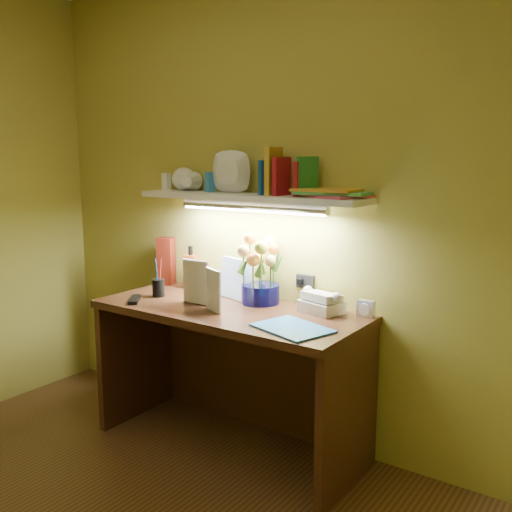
{
  "coord_description": "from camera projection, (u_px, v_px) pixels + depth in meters",
  "views": [
    {
      "loc": [
        1.72,
        -1.01,
        1.5
      ],
      "look_at": [
        0.07,
        1.35,
        1.0
      ],
      "focal_mm": 40.0,
      "sensor_mm": 36.0,
      "label": 1
    }
  ],
  "objects": [
    {
      "name": "desk",
      "position": [
        229.0,
        378.0,
        2.95
      ],
      "size": [
        1.4,
        0.6,
        0.75
      ],
      "primitive_type": "cube",
      "color": "#35190E",
      "rests_on": "ground"
    },
    {
      "name": "flower_bouquet",
      "position": [
        260.0,
        270.0,
        2.95
      ],
      "size": [
        0.29,
        0.29,
        0.35
      ],
      "primitive_type": null,
      "rotation": [
        0.0,
        0.0,
        0.38
      ],
      "color": "#050633",
      "rests_on": "desk"
    },
    {
      "name": "telephone",
      "position": [
        322.0,
        301.0,
        2.79
      ],
      "size": [
        0.23,
        0.19,
        0.12
      ],
      "primitive_type": null,
      "rotation": [
        0.0,
        0.0,
        -0.24
      ],
      "color": "beige",
      "rests_on": "desk"
    },
    {
      "name": "desk_clock",
      "position": [
        366.0,
        308.0,
        2.72
      ],
      "size": [
        0.08,
        0.04,
        0.08
      ],
      "primitive_type": "cube",
      "rotation": [
        0.0,
        0.0,
        0.01
      ],
      "color": "silver",
      "rests_on": "desk"
    },
    {
      "name": "whisky_bottle",
      "position": [
        191.0,
        267.0,
        3.3
      ],
      "size": [
        0.08,
        0.08,
        0.25
      ],
      "primitive_type": null,
      "rotation": [
        0.0,
        0.0,
        0.33
      ],
      "color": "#AC4813",
      "rests_on": "desk"
    },
    {
      "name": "whisky_box",
      "position": [
        166.0,
        261.0,
        3.41
      ],
      "size": [
        0.12,
        0.12,
        0.28
      ],
      "primitive_type": "cube",
      "rotation": [
        0.0,
        0.0,
        0.4
      ],
      "color": "#501309",
      "rests_on": "desk"
    },
    {
      "name": "pen_cup",
      "position": [
        158.0,
        282.0,
        3.11
      ],
      "size": [
        0.07,
        0.07,
        0.16
      ],
      "primitive_type": "cylinder",
      "rotation": [
        0.0,
        0.0,
        -0.07
      ],
      "color": "black",
      "rests_on": "desk"
    },
    {
      "name": "art_card",
      "position": [
        235.0,
        279.0,
        3.07
      ],
      "size": [
        0.22,
        0.1,
        0.22
      ],
      "primitive_type": null,
      "rotation": [
        0.0,
        0.0,
        -0.28
      ],
      "color": "white",
      "rests_on": "desk"
    },
    {
      "name": "tv_remote",
      "position": [
        135.0,
        299.0,
        3.02
      ],
      "size": [
        0.14,
        0.16,
        0.02
      ],
      "primitive_type": "cube",
      "rotation": [
        0.0,
        0.0,
        0.68
      ],
      "color": "black",
      "rests_on": "desk"
    },
    {
      "name": "blue_folder",
      "position": [
        292.0,
        328.0,
        2.53
      ],
      "size": [
        0.38,
        0.33,
        0.01
      ],
      "primitive_type": "cube",
      "rotation": [
        0.0,
        0.0,
        -0.3
      ],
      "color": "#3183C9",
      "rests_on": "desk"
    },
    {
      "name": "desk_book_a",
      "position": [
        183.0,
        280.0,
        2.99
      ],
      "size": [
        0.17,
        0.03,
        0.23
      ],
      "primitive_type": "imported",
      "rotation": [
        0.0,
        0.0,
        -0.04
      ],
      "color": "silver",
      "rests_on": "desk"
    },
    {
      "name": "desk_book_b",
      "position": [
        207.0,
        287.0,
        2.87
      ],
      "size": [
        0.15,
        0.08,
        0.21
      ],
      "primitive_type": "imported",
      "rotation": [
        0.0,
        0.0,
        -0.46
      ],
      "color": "white",
      "rests_on": "desk"
    },
    {
      "name": "wall_shelf",
      "position": [
        250.0,
        190.0,
        2.93
      ],
      "size": [
        1.3,
        0.33,
        0.27
      ],
      "color": "white",
      "rests_on": "ground"
    }
  ]
}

